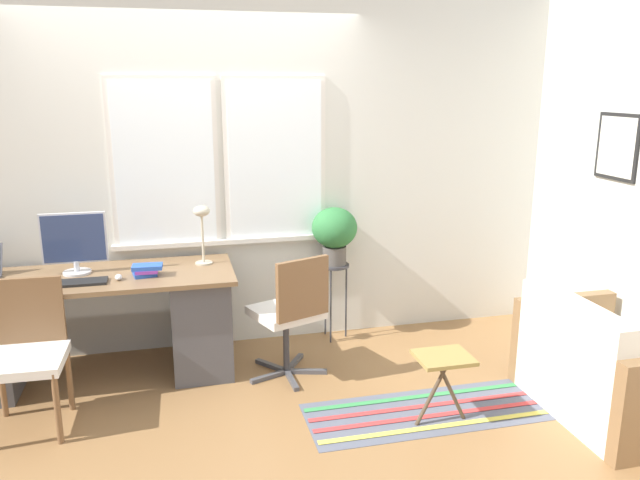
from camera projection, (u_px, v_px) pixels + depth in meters
name	position (u px, v px, depth m)	size (l,w,h in m)	color
ground_plane	(210.00, 388.00, 4.21)	(14.00, 14.00, 0.00)	olive
wall_back_with_window	(196.00, 173.00, 4.63)	(9.00, 0.12, 2.70)	silver
wall_right_with_picture	(599.00, 175.00, 4.54)	(0.08, 9.00, 2.70)	silver
desk	(97.00, 324.00, 4.29)	(1.88, 0.72, 0.74)	brown
monitor	(74.00, 242.00, 4.21)	(0.42, 0.19, 0.42)	silver
keyboard	(73.00, 283.00, 4.03)	(0.43, 0.15, 0.02)	black
mouse	(118.00, 277.00, 4.11)	(0.05, 0.08, 0.04)	silver
desk_lamp	(202.00, 220.00, 4.41)	(0.12, 0.12, 0.43)	#BCB299
book_stack	(146.00, 270.00, 4.19)	(0.21, 0.17, 0.08)	#2851B2
desk_chair_wooden	(26.00, 350.00, 3.67)	(0.46, 0.47, 0.87)	brown
office_chair_swivel	(291.00, 312.00, 4.26)	(0.56, 0.56, 0.89)	#47474C
couch_loveseat	(605.00, 372.00, 3.85)	(0.74, 1.10, 0.75)	white
plant_stand	(334.00, 274.00, 4.92)	(0.23, 0.23, 0.62)	#333338
potted_plant	(335.00, 231.00, 4.83)	(0.35, 0.35, 0.45)	#514C47
floor_rug_striped	(425.00, 412.00, 3.91)	(1.51, 0.56, 0.01)	#565B6B
folding_stool	(443.00, 364.00, 3.70)	(0.33, 0.28, 0.44)	olive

